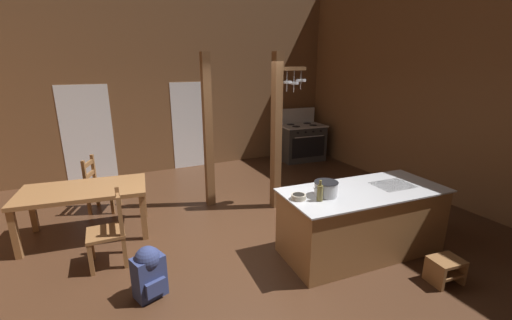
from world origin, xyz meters
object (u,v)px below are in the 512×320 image
at_px(step_stool, 445,268).
at_px(bottle_tall_on_counter, 320,193).
at_px(dining_table, 84,194).
at_px(kitchen_island, 361,221).
at_px(backpack, 149,271).
at_px(ladderback_chair_near_window, 99,185).
at_px(mixing_bowl_on_counter, 299,197).
at_px(stockpot_on_counter, 326,189).
at_px(stove_range, 301,142).
at_px(ladderback_chair_by_post, 110,230).

height_order(step_stool, bottle_tall_on_counter, bottle_tall_on_counter).
relative_size(dining_table, bottle_tall_on_counter, 6.97).
xyz_separation_m(kitchen_island, backpack, (-2.71, 0.28, -0.13)).
height_order(step_stool, dining_table, dining_table).
bearing_deg(ladderback_chair_near_window, mixing_bowl_on_counter, -52.88).
height_order(stockpot_on_counter, bottle_tall_on_counter, bottle_tall_on_counter).
xyz_separation_m(ladderback_chair_near_window, bottle_tall_on_counter, (2.37, -3.02, 0.54)).
bearing_deg(dining_table, stove_range, 22.28).
distance_m(kitchen_island, stove_range, 4.52).
bearing_deg(mixing_bowl_on_counter, dining_table, 140.18).
distance_m(step_stool, bottle_tall_on_counter, 1.69).
height_order(dining_table, ladderback_chair_near_window, ladderback_chair_near_window).
xyz_separation_m(dining_table, bottle_tall_on_counter, (2.58, -2.13, 0.34)).
distance_m(stove_range, dining_table, 5.49).
relative_size(step_stool, backpack, 0.65).
distance_m(stove_range, mixing_bowl_on_counter, 4.90).
bearing_deg(bottle_tall_on_counter, stove_range, 59.23).
bearing_deg(dining_table, backpack, -71.20).
bearing_deg(stockpot_on_counter, backpack, 173.68).
bearing_deg(kitchen_island, mixing_bowl_on_counter, 174.01).
relative_size(step_stool, stockpot_on_counter, 1.07).
height_order(kitchen_island, ladderback_chair_by_post, ladderback_chair_by_post).
bearing_deg(stockpot_on_counter, ladderback_chair_near_window, 130.92).
relative_size(kitchen_island, backpack, 3.72).
distance_m(stove_range, bottle_tall_on_counter, 4.92).
bearing_deg(stove_range, ladderback_chair_near_window, -166.31).
height_order(kitchen_island, dining_table, kitchen_island).
bearing_deg(backpack, mixing_bowl_on_counter, -5.96).
relative_size(dining_table, mixing_bowl_on_counter, 10.22).
bearing_deg(stove_range, bottle_tall_on_counter, -120.77).
relative_size(stove_range, ladderback_chair_near_window, 1.39).
bearing_deg(mixing_bowl_on_counter, stockpot_on_counter, -8.08).
xyz_separation_m(kitchen_island, stockpot_on_counter, (-0.59, 0.05, 0.54)).
height_order(ladderback_chair_by_post, stockpot_on_counter, stockpot_on_counter).
xyz_separation_m(stove_range, stockpot_on_counter, (-2.35, -4.11, 0.50)).
distance_m(dining_table, mixing_bowl_on_counter, 3.10).
bearing_deg(mixing_bowl_on_counter, bottle_tall_on_counter, -36.10).
height_order(stove_range, stockpot_on_counter, stove_range).
height_order(backpack, bottle_tall_on_counter, bottle_tall_on_counter).
bearing_deg(ladderback_chair_by_post, mixing_bowl_on_counter, -26.72).
relative_size(stove_range, ladderback_chair_by_post, 1.39).
bearing_deg(ladderback_chair_near_window, dining_table, -102.65).
bearing_deg(stove_range, backpack, -139.06).
relative_size(dining_table, backpack, 3.01).
bearing_deg(dining_table, kitchen_island, -32.05).
height_order(kitchen_island, stove_range, stove_range).
distance_m(kitchen_island, bottle_tall_on_counter, 0.93).
bearing_deg(stove_range, ladderback_chair_by_post, -147.92).
relative_size(ladderback_chair_near_window, ladderback_chair_by_post, 1.00).
bearing_deg(stockpot_on_counter, dining_table, 143.41).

